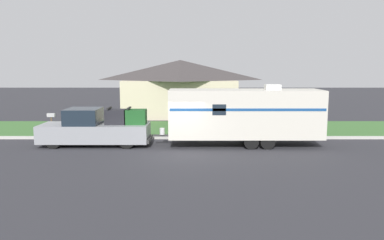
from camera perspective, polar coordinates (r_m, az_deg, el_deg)
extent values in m
plane|color=#2D2D33|center=(18.81, -1.95, -5.05)|extent=(120.00, 120.00, 0.00)
cube|color=beige|center=(22.46, -1.63, -2.70)|extent=(80.00, 0.30, 0.14)
cube|color=#3D6B33|center=(26.07, -1.40, -1.32)|extent=(80.00, 7.00, 0.03)
cube|color=beige|center=(33.05, -1.77, 3.40)|extent=(9.47, 6.20, 3.16)
pyramid|color=#3D3838|center=(32.94, -1.79, 7.64)|extent=(10.23, 6.70, 1.72)
cube|color=#4C3828|center=(30.04, -1.94, 1.92)|extent=(1.00, 0.06, 2.10)
cylinder|color=black|center=(21.06, -20.37, -2.99)|extent=(0.82, 0.28, 0.82)
cylinder|color=black|center=(22.65, -18.87, -2.17)|extent=(0.82, 0.28, 0.82)
cylinder|color=black|center=(20.04, -9.90, -3.15)|extent=(0.82, 0.28, 0.82)
cylinder|color=black|center=(21.71, -9.12, -2.27)|extent=(0.82, 0.28, 0.82)
cube|color=gray|center=(21.56, -17.68, -1.84)|extent=(3.43, 2.08, 0.95)
cube|color=#19232D|center=(21.24, -16.20, 0.55)|extent=(1.79, 1.91, 0.85)
cube|color=gray|center=(20.85, -9.96, -1.90)|extent=(2.45, 2.08, 0.95)
cube|color=#333333|center=(20.73, -6.44, -2.88)|extent=(0.12, 1.87, 0.20)
cube|color=black|center=(20.82, -11.47, 0.49)|extent=(1.12, 0.87, 0.80)
cube|color=black|center=(20.84, -12.48, 1.79)|extent=(0.10, 0.96, 0.08)
cube|color=#194C1E|center=(20.63, -8.55, 0.49)|extent=(1.12, 0.87, 0.80)
cube|color=black|center=(20.63, -9.56, 1.81)|extent=(0.10, 0.96, 0.08)
cylinder|color=black|center=(19.82, 9.05, -3.32)|extent=(0.78, 0.22, 0.78)
cylinder|color=black|center=(21.84, 8.20, -2.25)|extent=(0.78, 0.22, 0.78)
cylinder|color=black|center=(19.97, 11.47, -3.30)|extent=(0.78, 0.22, 0.78)
cylinder|color=black|center=(21.98, 10.40, -2.23)|extent=(0.78, 0.22, 0.78)
cube|color=beige|center=(20.58, 8.05, 1.03)|extent=(8.21, 2.36, 2.57)
cube|color=navy|center=(19.38, 8.55, 1.55)|extent=(8.05, 0.01, 0.14)
cube|color=#383838|center=(20.63, -4.67, -2.37)|extent=(0.91, 0.12, 0.10)
cylinder|color=silver|center=(20.59, -4.55, -1.74)|extent=(0.28, 0.28, 0.36)
cube|color=silver|center=(20.72, 12.19, 4.94)|extent=(0.80, 0.68, 0.28)
cube|color=#19232D|center=(19.21, 4.19, 1.56)|extent=(0.70, 0.01, 0.56)
cylinder|color=brown|center=(24.97, -20.58, -0.90)|extent=(0.09, 0.09, 1.19)
cube|color=#B2B2B2|center=(24.88, -20.66, 0.71)|extent=(0.48, 0.20, 0.22)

